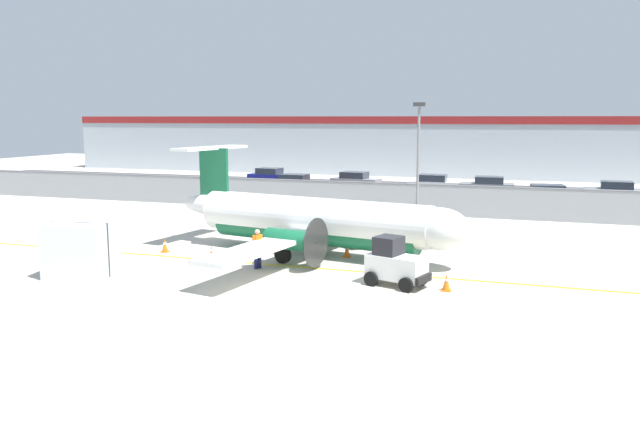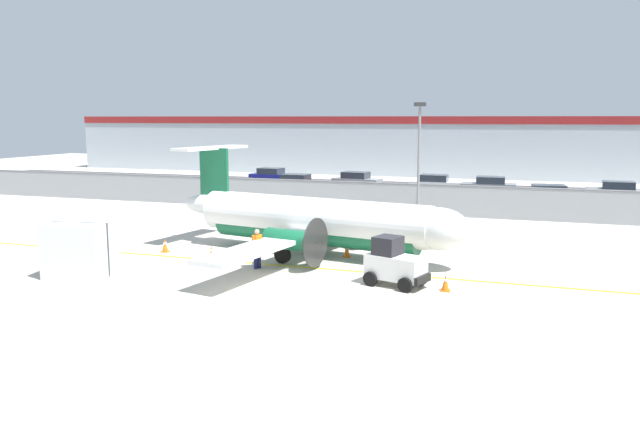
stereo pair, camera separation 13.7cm
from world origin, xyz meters
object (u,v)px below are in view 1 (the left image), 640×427
at_px(parked_car_1, 293,184).
at_px(apron_light_pole, 418,152).
at_px(ground_crew_worker, 258,247).
at_px(parked_car_0, 271,177).
at_px(parked_car_2, 355,181).
at_px(parked_car_6, 614,192).
at_px(traffic_cone_near_left, 212,253).
at_px(cargo_container, 81,249).
at_px(traffic_cone_far_right, 165,246).
at_px(parked_car_5, 549,196).
at_px(traffic_cone_far_left, 446,283).
at_px(baggage_tug, 395,264).
at_px(parked_car_4, 487,186).
at_px(parked_car_3, 434,184).
at_px(traffic_cone_near_right, 347,250).
at_px(commuter_airplane, 318,221).

xyz_separation_m(parked_car_1, apron_light_pole, (12.17, -10.79, 3.41)).
distance_m(ground_crew_worker, parked_car_0, 32.42).
bearing_deg(parked_car_2, apron_light_pole, -54.09).
height_order(parked_car_1, parked_car_6, same).
relative_size(traffic_cone_near_left, parked_car_0, 0.15).
distance_m(cargo_container, parked_car_6, 38.14).
xyz_separation_m(traffic_cone_far_right, parked_car_5, (17.89, 21.05, 0.58)).
height_order(traffic_cone_far_left, traffic_cone_far_right, same).
bearing_deg(baggage_tug, parked_car_4, 104.29).
bearing_deg(parked_car_3, parked_car_0, 173.03).
bearing_deg(parked_car_0, parked_car_1, -43.41).
relative_size(traffic_cone_far_left, parked_car_6, 0.15).
bearing_deg(traffic_cone_near_right, baggage_tug, -53.74).
relative_size(baggage_tug, traffic_cone_far_left, 3.99).
bearing_deg(ground_crew_worker, parked_car_3, -71.60).
height_order(baggage_tug, parked_car_0, baggage_tug).
height_order(parked_car_3, parked_car_4, same).
relative_size(ground_crew_worker, parked_car_3, 0.40).
xyz_separation_m(traffic_cone_near_left, parked_car_0, (-9.30, 29.22, 0.58)).
bearing_deg(parked_car_1, traffic_cone_far_left, 125.50).
bearing_deg(traffic_cone_far_right, traffic_cone_far_left, -10.98).
xyz_separation_m(cargo_container, parked_car_4, (14.17, 31.03, -0.21)).
xyz_separation_m(baggage_tug, parked_car_3, (-2.53, 28.88, 0.04)).
height_order(cargo_container, parked_car_0, cargo_container).
distance_m(cargo_container, apron_light_pole, 20.73).
distance_m(traffic_cone_near_left, parked_car_0, 30.67).
relative_size(parked_car_2, parked_car_5, 1.00).
bearing_deg(traffic_cone_near_left, traffic_cone_far_right, 166.00).
relative_size(baggage_tug, parked_car_0, 0.58).
distance_m(cargo_container, traffic_cone_near_left, 5.66).
distance_m(parked_car_6, apron_light_pole, 18.23).
xyz_separation_m(parked_car_0, parked_car_4, (19.85, -2.46, 0.00)).
distance_m(cargo_container, parked_car_3, 32.90).
distance_m(parked_car_1, parked_car_2, 5.74).
xyz_separation_m(traffic_cone_near_right, parked_car_3, (0.56, 24.67, 0.58)).
bearing_deg(baggage_tug, cargo_container, -150.70).
bearing_deg(ground_crew_worker, parked_car_6, -96.89).
xyz_separation_m(commuter_airplane, traffic_cone_far_left, (6.42, -4.32, -1.29)).
height_order(traffic_cone_far_left, parked_car_1, parked_car_1).
distance_m(commuter_airplane, ground_crew_worker, 3.74).
distance_m(baggage_tug, parked_car_0, 35.87).
relative_size(ground_crew_worker, apron_light_pole, 0.23).
xyz_separation_m(ground_crew_worker, cargo_container, (-6.29, -3.37, 0.15)).
xyz_separation_m(traffic_cone_near_left, parked_car_1, (-5.05, 23.95, 0.58)).
bearing_deg(apron_light_pole, parked_car_1, 138.43).
height_order(parked_car_0, parked_car_6, same).
relative_size(ground_crew_worker, parked_car_1, 0.39).
bearing_deg(parked_car_6, traffic_cone_far_left, 75.30).
bearing_deg(parked_car_5, cargo_container, -132.69).
bearing_deg(commuter_airplane, baggage_tug, -32.35).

